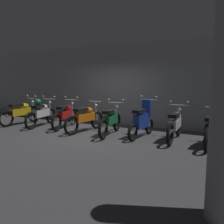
{
  "coord_description": "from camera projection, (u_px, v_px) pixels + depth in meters",
  "views": [
    {
      "loc": [
        4.12,
        -6.54,
        1.84
      ],
      "look_at": [
        0.51,
        0.38,
        0.75
      ],
      "focal_mm": 38.53,
      "sensor_mm": 36.0,
      "label": 1
    }
  ],
  "objects": [
    {
      "name": "motorbike_slot_1",
      "position": [
        41.0,
        113.0,
        9.28
      ],
      "size": [
        0.58,
        1.94,
        1.15
      ],
      "color": "black",
      "rests_on": "ground"
    },
    {
      "name": "motorbike_slot_4",
      "position": [
        111.0,
        120.0,
        7.85
      ],
      "size": [
        0.59,
        1.94,
        1.15
      ],
      "color": "black",
      "rests_on": "ground"
    },
    {
      "name": "ground_plane",
      "position": [
        93.0,
        135.0,
        7.88
      ],
      "size": [
        80.0,
        80.0,
        0.0
      ],
      "primitive_type": "plane",
      "color": "#424244"
    },
    {
      "name": "motorbike_slot_7",
      "position": [
        212.0,
        129.0,
        6.52
      ],
      "size": [
        0.56,
        1.95,
        1.03
      ],
      "color": "black",
      "rests_on": "ground"
    },
    {
      "name": "motorbike_slot_5",
      "position": [
        142.0,
        121.0,
        7.53
      ],
      "size": [
        0.59,
        1.68,
        1.29
      ],
      "color": "black",
      "rests_on": "ground"
    },
    {
      "name": "motorbike_slot_0",
      "position": [
        21.0,
        112.0,
        9.69
      ],
      "size": [
        0.59,
        1.95,
        1.15
      ],
      "color": "black",
      "rests_on": "ground"
    },
    {
      "name": "back_wall",
      "position": [
        122.0,
        85.0,
        9.64
      ],
      "size": [
        16.0,
        0.3,
        3.18
      ],
      "primitive_type": "cube",
      "color": "gray",
      "rests_on": "ground"
    },
    {
      "name": "motorbike_slot_3",
      "position": [
        85.0,
        118.0,
        8.34
      ],
      "size": [
        0.56,
        1.94,
        1.03
      ],
      "color": "black",
      "rests_on": "ground"
    },
    {
      "name": "motorbike_slot_2",
      "position": [
        65.0,
        115.0,
        8.99
      ],
      "size": [
        0.62,
        1.93,
        1.15
      ],
      "color": "black",
      "rests_on": "ground"
    },
    {
      "name": "motorbike_slot_6",
      "position": [
        175.0,
        124.0,
        7.11
      ],
      "size": [
        0.59,
        1.95,
        1.15
      ],
      "color": "black",
      "rests_on": "ground"
    }
  ]
}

